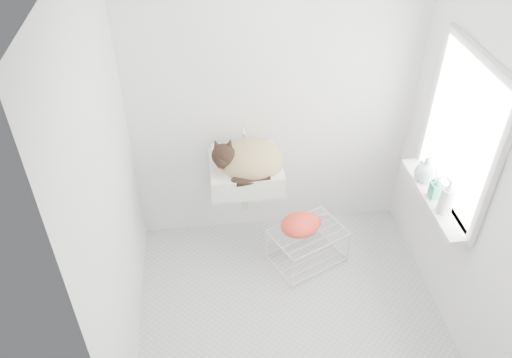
{
  "coord_description": "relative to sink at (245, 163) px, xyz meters",
  "views": [
    {
      "loc": [
        -0.54,
        -2.35,
        3.14
      ],
      "look_at": [
        -0.2,
        0.5,
        0.88
      ],
      "focal_mm": 36.16,
      "sensor_mm": 36.0,
      "label": 1
    }
  ],
  "objects": [
    {
      "name": "back_wall",
      "position": [
        0.25,
        0.26,
        0.4
      ],
      "size": [
        2.2,
        0.02,
        2.5
      ],
      "primitive_type": "cube",
      "color": "white",
      "rests_on": "ground"
    },
    {
      "name": "window_glass",
      "position": [
        1.33,
        -0.54,
        0.5
      ],
      "size": [
        0.01,
        0.8,
        1.0
      ],
      "primitive_type": "cube",
      "color": "white",
      "rests_on": "right_wall"
    },
    {
      "name": "cat",
      "position": [
        0.01,
        -0.02,
        0.04
      ],
      "size": [
        0.56,
        0.49,
        0.33
      ],
      "rotation": [
        0.0,
        0.0,
        -0.2
      ],
      "color": "tan",
      "rests_on": "sink"
    },
    {
      "name": "bottle_c",
      "position": [
        1.25,
        -0.36,
        0.0
      ],
      "size": [
        0.2,
        0.2,
        0.19
      ],
      "primitive_type": "imported",
      "rotation": [
        0.0,
        0.0,
        1.08
      ],
      "color": "silver",
      "rests_on": "windowsill"
    },
    {
      "name": "wire_rack",
      "position": [
        0.46,
        -0.25,
        -0.7
      ],
      "size": [
        0.65,
        0.57,
        0.33
      ],
      "primitive_type": "cube",
      "rotation": [
        0.0,
        0.0,
        0.43
      ],
      "color": "silver",
      "rests_on": "floor"
    },
    {
      "name": "towel",
      "position": [
        0.4,
        -0.24,
        -0.49
      ],
      "size": [
        0.37,
        0.3,
        0.13
      ],
      "primitive_type": "ellipsoid",
      "rotation": [
        0.0,
        0.0,
        0.28
      ],
      "color": "#F75E0B",
      "rests_on": "wire_rack"
    },
    {
      "name": "windowsill",
      "position": [
        1.26,
        -0.54,
        -0.02
      ],
      "size": [
        0.16,
        0.88,
        0.04
      ],
      "primitive_type": "cube",
      "color": "white",
      "rests_on": "right_wall"
    },
    {
      "name": "sink",
      "position": [
        0.0,
        0.0,
        0.0
      ],
      "size": [
        0.54,
        0.47,
        0.22
      ],
      "primitive_type": "cube",
      "color": "white",
      "rests_on": "back_wall"
    },
    {
      "name": "right_wall",
      "position": [
        1.35,
        -0.74,
        0.4
      ],
      "size": [
        0.02,
        2.0,
        2.5
      ],
      "primitive_type": "cube",
      "color": "white",
      "rests_on": "ground"
    },
    {
      "name": "bottle_b",
      "position": [
        1.25,
        -0.55,
        0.0
      ],
      "size": [
        0.08,
        0.08,
        0.17
      ],
      "primitive_type": "imported",
      "rotation": [
        0.0,
        0.0,
        4.74
      ],
      "color": "teal",
      "rests_on": "windowsill"
    },
    {
      "name": "faucet",
      "position": [
        -0.0,
        0.18,
        0.14
      ],
      "size": [
        0.2,
        0.14,
        0.2
      ],
      "primitive_type": null,
      "color": "silver",
      "rests_on": "sink"
    },
    {
      "name": "bottle_a",
      "position": [
        1.25,
        -0.7,
        0.0
      ],
      "size": [
        0.11,
        0.11,
        0.22
      ],
      "primitive_type": "imported",
      "rotation": [
        0.0,
        0.0,
        3.45
      ],
      "color": "white",
      "rests_on": "windowsill"
    },
    {
      "name": "floor",
      "position": [
        0.25,
        -0.74,
        -0.85
      ],
      "size": [
        2.2,
        2.0,
        0.02
      ],
      "primitive_type": "cube",
      "color": "#A4A8AD",
      "rests_on": "ground"
    },
    {
      "name": "window_frame",
      "position": [
        1.32,
        -0.54,
        0.5
      ],
      "size": [
        0.04,
        0.9,
        1.1
      ],
      "primitive_type": "cube",
      "color": "white",
      "rests_on": "right_wall"
    },
    {
      "name": "left_wall",
      "position": [
        -0.85,
        -0.74,
        0.4
      ],
      "size": [
        0.02,
        2.0,
        2.5
      ],
      "primitive_type": "cube",
      "color": "white",
      "rests_on": "ground"
    }
  ]
}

